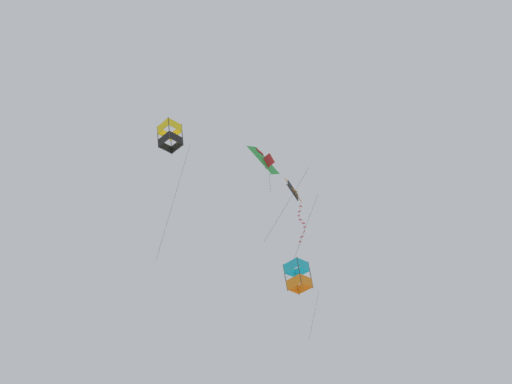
% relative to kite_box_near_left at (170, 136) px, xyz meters
% --- Properties ---
extents(kite_box_near_left, '(1.88, 1.74, 9.95)m').
position_rel_kite_box_near_left_xyz_m(kite_box_near_left, '(0.00, 0.00, 0.00)').
color(kite_box_near_left, yellow).
extents(kite_box_highest, '(2.08, 1.82, 5.64)m').
position_rel_kite_box_near_left_xyz_m(kite_box_highest, '(-1.94, -10.05, -7.17)').
color(kite_box_highest, '#1EB2C6').
extents(kite_delta_near_right, '(3.02, 3.38, 7.30)m').
position_rel_kite_box_near_left_xyz_m(kite_delta_near_right, '(-4.92, -3.51, -2.25)').
color(kite_delta_near_right, green).
extents(kite_diamond_far_centre, '(2.06, 1.81, 6.62)m').
position_rel_kite_box_near_left_xyz_m(kite_diamond_far_centre, '(-6.24, -4.54, -4.50)').
color(kite_diamond_far_centre, black).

